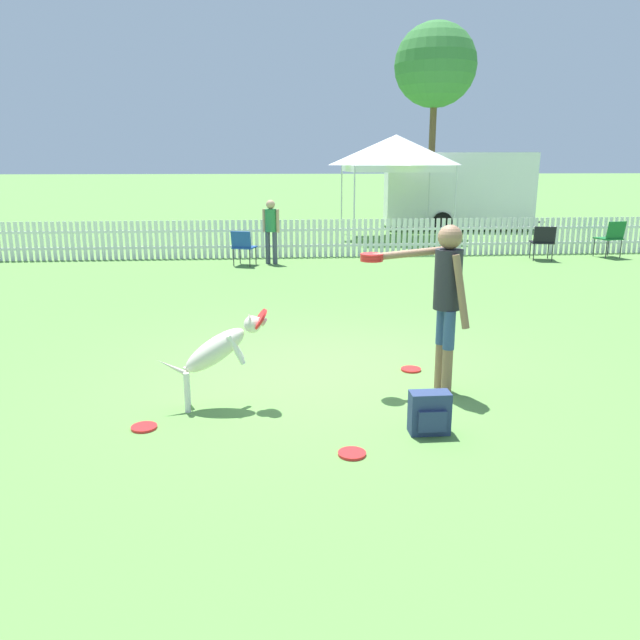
# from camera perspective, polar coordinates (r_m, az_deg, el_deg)

# --- Properties ---
(ground_plane) EXTENTS (240.00, 240.00, 0.00)m
(ground_plane) POSITION_cam_1_polar(r_m,az_deg,el_deg) (7.20, 0.63, -4.86)
(ground_plane) COLOR #5B8C42
(handler_person) EXTENTS (1.06, 0.58, 1.75)m
(handler_person) POSITION_cam_1_polar(r_m,az_deg,el_deg) (6.47, 11.19, 2.87)
(handler_person) COLOR #8C664C
(handler_person) RESTS_ON ground_plane
(leaping_dog) EXTENTS (1.10, 0.33, 0.98)m
(leaping_dog) POSITION_cam_1_polar(r_m,az_deg,el_deg) (6.14, -9.23, -2.62)
(leaping_dog) COLOR beige
(leaping_dog) RESTS_ON ground_plane
(frisbee_near_handler) EXTENTS (0.23, 0.23, 0.02)m
(frisbee_near_handler) POSITION_cam_1_polar(r_m,az_deg,el_deg) (5.98, -15.79, -9.42)
(frisbee_near_handler) COLOR red
(frisbee_near_handler) RESTS_ON ground_plane
(frisbee_near_dog) EXTENTS (0.23, 0.23, 0.02)m
(frisbee_near_dog) POSITION_cam_1_polar(r_m,az_deg,el_deg) (5.29, 2.95, -12.10)
(frisbee_near_dog) COLOR red
(frisbee_near_dog) RESTS_ON ground_plane
(frisbee_midfield) EXTENTS (0.23, 0.23, 0.02)m
(frisbee_midfield) POSITION_cam_1_polar(r_m,az_deg,el_deg) (7.35, 8.32, -4.50)
(frisbee_midfield) COLOR red
(frisbee_midfield) RESTS_ON ground_plane
(backpack_on_grass) EXTENTS (0.36, 0.22, 0.39)m
(backpack_on_grass) POSITION_cam_1_polar(r_m,az_deg,el_deg) (5.68, 9.99, -8.39)
(backpack_on_grass) COLOR navy
(backpack_on_grass) RESTS_ON ground_plane
(picket_fence) EXTENTS (27.44, 0.04, 0.95)m
(picket_fence) POSITION_cam_1_polar(r_m,az_deg,el_deg) (15.88, -2.64, 7.46)
(picket_fence) COLOR white
(picket_fence) RESTS_ON ground_plane
(folding_chair_blue_left) EXTENTS (0.61, 0.62, 0.82)m
(folding_chair_blue_left) POSITION_cam_1_polar(r_m,az_deg,el_deg) (14.64, -7.05, 6.83)
(folding_chair_blue_left) COLOR #333338
(folding_chair_blue_left) RESTS_ON ground_plane
(folding_chair_center) EXTENTS (0.62, 0.63, 0.92)m
(folding_chair_center) POSITION_cam_1_polar(r_m,az_deg,el_deg) (17.39, 25.11, 6.99)
(folding_chair_center) COLOR #333338
(folding_chair_center) RESTS_ON ground_plane
(folding_chair_green_right) EXTENTS (0.61, 0.63, 0.84)m
(folding_chair_green_right) POSITION_cam_1_polar(r_m,az_deg,el_deg) (16.30, 19.72, 6.91)
(folding_chair_green_right) COLOR #333338
(folding_chair_green_right) RESTS_ON ground_plane
(canopy_tent_main) EXTENTS (3.00, 3.00, 3.16)m
(canopy_tent_main) POSITION_cam_1_polar(r_m,az_deg,el_deg) (19.86, 6.95, 14.89)
(canopy_tent_main) COLOR silver
(canopy_tent_main) RESTS_ON ground_plane
(spectator_standing) EXTENTS (0.39, 0.27, 1.50)m
(spectator_standing) POSITION_cam_1_polar(r_m,az_deg,el_deg) (14.82, -4.51, 8.57)
(spectator_standing) COLOR #474C5B
(spectator_standing) RESTS_ON ground_plane
(equipment_trailer) EXTENTS (5.95, 2.79, 2.66)m
(equipment_trailer) POSITION_cam_1_polar(r_m,az_deg,el_deg) (23.21, 12.39, 11.59)
(equipment_trailer) COLOR white
(equipment_trailer) RESTS_ON ground_plane
(tree_left_grove) EXTENTS (3.53, 3.53, 8.14)m
(tree_left_grove) POSITION_cam_1_polar(r_m,az_deg,el_deg) (29.26, 10.50, 21.88)
(tree_left_grove) COLOR brown
(tree_left_grove) RESTS_ON ground_plane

